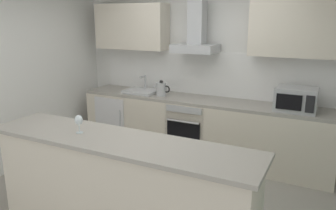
{
  "coord_description": "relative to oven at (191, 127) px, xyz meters",
  "views": [
    {
      "loc": [
        1.72,
        -2.96,
        2.05
      ],
      "look_at": [
        -0.0,
        0.45,
        1.05
      ],
      "focal_mm": 35.79,
      "sensor_mm": 36.0,
      "label": 1
    }
  ],
  "objects": [
    {
      "name": "ground",
      "position": [
        0.12,
        -1.45,
        -0.47
      ],
      "size": [
        5.24,
        4.6,
        0.02
      ],
      "primitive_type": "cube",
      "color": "gray"
    },
    {
      "name": "wall_back",
      "position": [
        0.12,
        0.41,
        0.84
      ],
      "size": [
        5.24,
        0.12,
        2.6
      ],
      "primitive_type": "cube",
      "color": "white",
      "rests_on": "ground"
    },
    {
      "name": "wall_left",
      "position": [
        -2.06,
        -1.45,
        0.84
      ],
      "size": [
        0.12,
        4.6,
        2.6
      ],
      "primitive_type": "cube",
      "color": "white",
      "rests_on": "ground"
    },
    {
      "name": "backsplash_tile",
      "position": [
        0.12,
        0.33,
        0.77
      ],
      "size": [
        3.6,
        0.02,
        0.66
      ],
      "primitive_type": "cube",
      "color": "white"
    },
    {
      "name": "counter_back",
      "position": [
        0.12,
        0.03,
        -0.01
      ],
      "size": [
        3.73,
        0.6,
        0.9
      ],
      "color": "beige",
      "rests_on": "ground"
    },
    {
      "name": "counter_island",
      "position": [
        0.12,
        -2.03,
        0.03
      ],
      "size": [
        2.7,
        0.64,
        0.97
      ],
      "color": "beige",
      "rests_on": "ground"
    },
    {
      "name": "upper_cabinets",
      "position": [
        0.12,
        0.18,
        1.45
      ],
      "size": [
        3.68,
        0.32,
        0.7
      ],
      "color": "beige"
    },
    {
      "name": "oven",
      "position": [
        0.0,
        0.0,
        0.0
      ],
      "size": [
        0.6,
        0.62,
        0.8
      ],
      "color": "slate",
      "rests_on": "ground"
    },
    {
      "name": "refrigerator",
      "position": [
        -1.29,
        -0.0,
        -0.03
      ],
      "size": [
        0.58,
        0.6,
        0.85
      ],
      "color": "white",
      "rests_on": "ground"
    },
    {
      "name": "microwave",
      "position": [
        1.43,
        -0.03,
        0.59
      ],
      "size": [
        0.5,
        0.38,
        0.3
      ],
      "color": "#B7BABC",
      "rests_on": "counter_back"
    },
    {
      "name": "sink",
      "position": [
        -0.86,
        0.01,
        0.47
      ],
      "size": [
        0.5,
        0.4,
        0.26
      ],
      "color": "silver",
      "rests_on": "counter_back"
    },
    {
      "name": "kettle",
      "position": [
        -0.48,
        -0.03,
        0.55
      ],
      "size": [
        0.29,
        0.15,
        0.24
      ],
      "color": "#B7BABC",
      "rests_on": "counter_back"
    },
    {
      "name": "range_hood",
      "position": [
        -0.0,
        0.13,
        1.33
      ],
      "size": [
        0.62,
        0.45,
        0.72
      ],
      "color": "#B7BABC"
    },
    {
      "name": "wine_glass",
      "position": [
        -0.31,
        -2.06,
        0.63
      ],
      "size": [
        0.08,
        0.08,
        0.18
      ],
      "color": "silver",
      "rests_on": "counter_island"
    }
  ]
}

